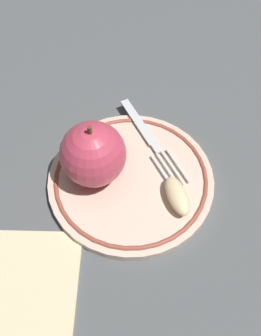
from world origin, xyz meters
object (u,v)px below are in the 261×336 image
Objects in this scene: fork at (149,137)px; napkin_folded at (18,297)px; plate at (130,179)px; apple_slice_front at (177,196)px; apple_red_whole at (93,154)px.

fork reaches higher than napkin_folded.
fork is at bearing -29.15° from plate.
apple_red_whole is at bearing 52.68° from apple_slice_front.
apple_slice_front reaches higher than plate.
apple_red_whole reaches higher than apple_slice_front.
napkin_folded is at bearing 106.30° from apple_slice_front.
napkin_folded is (-0.15, 0.10, -0.05)m from apple_red_whole.
plate is 0.20m from napkin_folded.
fork is at bearing -58.37° from apple_red_whole.
apple_red_whole reaches higher than napkin_folded.
plate reaches higher than napkin_folded.
napkin_folded is (-0.09, 0.20, -0.02)m from apple_slice_front.
fork is at bearing 1.99° from apple_slice_front.
fork is 0.27m from napkin_folded.
apple_slice_front is 0.10m from fork.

